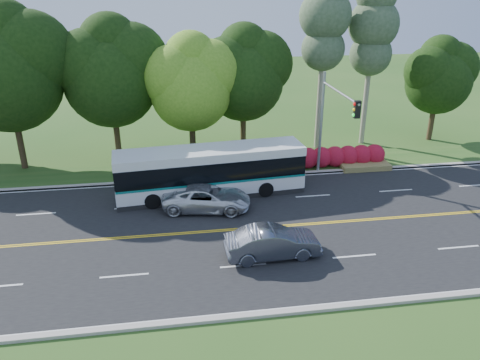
{
  "coord_description": "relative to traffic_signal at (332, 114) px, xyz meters",
  "views": [
    {
      "loc": [
        -3.43,
        -21.96,
        12.44
      ],
      "look_at": [
        0.17,
        2.0,
        2.05
      ],
      "focal_mm": 35.0,
      "sensor_mm": 36.0,
      "label": 1
    }
  ],
  "objects": [
    {
      "name": "curb_north",
      "position": [
        -6.49,
        1.75,
        -4.6
      ],
      "size": [
        60.0,
        0.3,
        0.15
      ],
      "primitive_type": "cube",
      "color": "#ABA39A",
      "rests_on": "ground"
    },
    {
      "name": "curb_south",
      "position": [
        -6.49,
        -12.55,
        -4.6
      ],
      "size": [
        60.0,
        0.3,
        0.15
      ],
      "primitive_type": "cube",
      "color": "#ABA39A",
      "rests_on": "ground"
    },
    {
      "name": "sedan",
      "position": [
        -5.46,
        -8.29,
        -3.89
      ],
      "size": [
        4.66,
        1.8,
        1.51
      ],
      "primitive_type": "imported",
      "rotation": [
        0.0,
        0.0,
        1.61
      ],
      "color": "slate",
      "rests_on": "road"
    },
    {
      "name": "lane_markings",
      "position": [
        -6.59,
        -5.4,
        -4.65
      ],
      "size": [
        57.6,
        13.82,
        0.0
      ],
      "color": "gold",
      "rests_on": "road"
    },
    {
      "name": "bougainvillea_hedge",
      "position": [
        0.69,
        2.75,
        -3.95
      ],
      "size": [
        9.5,
        2.25,
        1.5
      ],
      "color": "maroon",
      "rests_on": "ground"
    },
    {
      "name": "ground",
      "position": [
        -6.49,
        -5.4,
        -4.67
      ],
      "size": [
        120.0,
        120.0,
        0.0
      ],
      "primitive_type": "plane",
      "color": "#2A541C",
      "rests_on": "ground"
    },
    {
      "name": "traffic_signal",
      "position": [
        0.0,
        0.0,
        0.0
      ],
      "size": [
        0.42,
        6.1,
        7.0
      ],
      "color": "#96999E",
      "rests_on": "ground"
    },
    {
      "name": "grass_verge",
      "position": [
        -6.49,
        3.6,
        -4.62
      ],
      "size": [
        60.0,
        4.0,
        0.1
      ],
      "primitive_type": "cube",
      "color": "#2A541C",
      "rests_on": "ground"
    },
    {
      "name": "transit_bus",
      "position": [
        -7.77,
        -0.7,
        -3.16
      ],
      "size": [
        11.72,
        3.57,
        3.02
      ],
      "rotation": [
        0.0,
        0.0,
        0.09
      ],
      "color": "silver",
      "rests_on": "road"
    },
    {
      "name": "tree_row",
      "position": [
        -11.65,
        6.73,
        2.06
      ],
      "size": [
        44.7,
        9.1,
        13.84
      ],
      "color": "black",
      "rests_on": "ground"
    },
    {
      "name": "road",
      "position": [
        -6.49,
        -5.4,
        -4.66
      ],
      "size": [
        60.0,
        14.0,
        0.02
      ],
      "primitive_type": "cube",
      "color": "black",
      "rests_on": "ground"
    },
    {
      "name": "suv",
      "position": [
        -8.17,
        -2.73,
        -3.94
      ],
      "size": [
        5.45,
        3.21,
        1.42
      ],
      "primitive_type": "imported",
      "rotation": [
        0.0,
        0.0,
        1.4
      ],
      "color": "silver",
      "rests_on": "road"
    }
  ]
}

